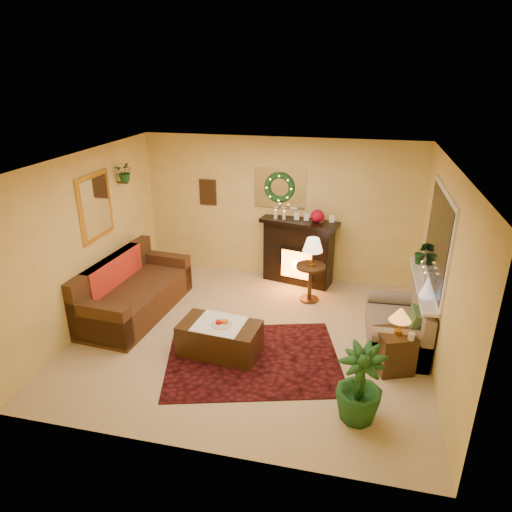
% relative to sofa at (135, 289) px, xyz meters
% --- Properties ---
extents(floor, '(5.00, 5.00, 0.00)m').
position_rel_sofa_xyz_m(floor, '(1.96, -0.28, -0.43)').
color(floor, beige).
rests_on(floor, ground).
extents(ceiling, '(5.00, 5.00, 0.00)m').
position_rel_sofa_xyz_m(ceiling, '(1.96, -0.28, 2.17)').
color(ceiling, white).
rests_on(ceiling, ground).
extents(wall_back, '(5.00, 5.00, 0.00)m').
position_rel_sofa_xyz_m(wall_back, '(1.96, 1.97, 0.87)').
color(wall_back, '#EFD88C').
rests_on(wall_back, ground).
extents(wall_front, '(5.00, 5.00, 0.00)m').
position_rel_sofa_xyz_m(wall_front, '(1.96, -2.53, 0.87)').
color(wall_front, '#EFD88C').
rests_on(wall_front, ground).
extents(wall_left, '(4.50, 4.50, 0.00)m').
position_rel_sofa_xyz_m(wall_left, '(-0.54, -0.28, 0.87)').
color(wall_left, '#EFD88C').
rests_on(wall_left, ground).
extents(wall_right, '(4.50, 4.50, 0.00)m').
position_rel_sofa_xyz_m(wall_right, '(4.46, -0.28, 0.87)').
color(wall_right, '#EFD88C').
rests_on(wall_right, ground).
extents(area_rug, '(2.70, 2.30, 0.01)m').
position_rel_sofa_xyz_m(area_rug, '(2.12, -0.82, -0.42)').
color(area_rug, '#401509').
rests_on(area_rug, floor).
extents(sofa, '(1.11, 2.21, 0.92)m').
position_rel_sofa_xyz_m(sofa, '(0.00, 0.00, 0.00)').
color(sofa, brown).
rests_on(sofa, floor).
extents(red_throw, '(0.85, 1.38, 0.02)m').
position_rel_sofa_xyz_m(red_throw, '(-0.03, 0.12, 0.03)').
color(red_throw, red).
rests_on(red_throw, sofa).
extents(fireplace, '(1.28, 0.65, 1.13)m').
position_rel_sofa_xyz_m(fireplace, '(2.36, 1.76, 0.12)').
color(fireplace, black).
rests_on(fireplace, floor).
extents(poinsettia, '(0.23, 0.23, 0.23)m').
position_rel_sofa_xyz_m(poinsettia, '(2.67, 1.73, 0.87)').
color(poinsettia, '#AE061F').
rests_on(poinsettia, fireplace).
extents(mantel_candle_a, '(0.06, 0.06, 0.19)m').
position_rel_sofa_xyz_m(mantel_candle_a, '(1.93, 1.73, 0.83)').
color(mantel_candle_a, white).
rests_on(mantel_candle_a, fireplace).
extents(mantel_candle_b, '(0.06, 0.06, 0.17)m').
position_rel_sofa_xyz_m(mantel_candle_b, '(2.09, 1.72, 0.83)').
color(mantel_candle_b, silver).
rests_on(mantel_candle_b, fireplace).
extents(mantel_mirror, '(0.92, 0.02, 0.72)m').
position_rel_sofa_xyz_m(mantel_mirror, '(1.96, 1.95, 1.27)').
color(mantel_mirror, white).
rests_on(mantel_mirror, wall_back).
extents(wreath, '(0.55, 0.11, 0.55)m').
position_rel_sofa_xyz_m(wreath, '(1.96, 1.91, 1.29)').
color(wreath, '#194719').
rests_on(wreath, wall_back).
extents(wall_art, '(0.32, 0.03, 0.48)m').
position_rel_sofa_xyz_m(wall_art, '(0.61, 1.95, 1.12)').
color(wall_art, '#381E11').
rests_on(wall_art, wall_back).
extents(gold_mirror, '(0.03, 0.84, 1.00)m').
position_rel_sofa_xyz_m(gold_mirror, '(-0.52, 0.02, 1.32)').
color(gold_mirror, gold).
rests_on(gold_mirror, wall_left).
extents(hanging_plant, '(0.33, 0.28, 0.36)m').
position_rel_sofa_xyz_m(hanging_plant, '(-0.38, 0.77, 1.54)').
color(hanging_plant, '#194719').
rests_on(hanging_plant, wall_left).
extents(loveseat, '(0.82, 1.36, 0.77)m').
position_rel_sofa_xyz_m(loveseat, '(4.02, -0.02, -0.01)').
color(loveseat, gray).
rests_on(loveseat, floor).
extents(window_frame, '(0.03, 1.86, 1.36)m').
position_rel_sofa_xyz_m(window_frame, '(4.44, 0.27, 1.12)').
color(window_frame, white).
rests_on(window_frame, wall_right).
extents(window_glass, '(0.02, 1.70, 1.22)m').
position_rel_sofa_xyz_m(window_glass, '(4.43, 0.27, 1.12)').
color(window_glass, black).
rests_on(window_glass, wall_right).
extents(window_sill, '(0.22, 1.86, 0.04)m').
position_rel_sofa_xyz_m(window_sill, '(4.34, 0.27, 0.44)').
color(window_sill, white).
rests_on(window_sill, wall_right).
extents(mini_tree, '(0.18, 0.18, 0.27)m').
position_rel_sofa_xyz_m(mini_tree, '(4.32, -0.18, 0.61)').
color(mini_tree, white).
rests_on(mini_tree, window_sill).
extents(sill_plant, '(0.26, 0.21, 0.48)m').
position_rel_sofa_xyz_m(sill_plant, '(4.36, 0.95, 0.66)').
color(sill_plant, '#143918').
rests_on(sill_plant, window_sill).
extents(side_table_round, '(0.62, 0.62, 0.65)m').
position_rel_sofa_xyz_m(side_table_round, '(2.66, 1.06, -0.10)').
color(side_table_round, '#56341E').
rests_on(side_table_round, floor).
extents(lamp_cream, '(0.33, 0.33, 0.51)m').
position_rel_sofa_xyz_m(lamp_cream, '(2.69, 1.04, 0.45)').
color(lamp_cream, beige).
rests_on(lamp_cream, side_table_round).
extents(end_table_square, '(0.58, 0.58, 0.55)m').
position_rel_sofa_xyz_m(end_table_square, '(3.96, -0.62, -0.16)').
color(end_table_square, '#452C1B').
rests_on(end_table_square, floor).
extents(lamp_tiffany, '(0.28, 0.28, 0.41)m').
position_rel_sofa_xyz_m(lamp_tiffany, '(3.98, -0.64, 0.32)').
color(lamp_tiffany, gold).
rests_on(lamp_tiffany, end_table_square).
extents(coffee_table, '(1.14, 0.70, 0.46)m').
position_rel_sofa_xyz_m(coffee_table, '(1.64, -0.78, -0.22)').
color(coffee_table, '#33170C').
rests_on(coffee_table, floor).
extents(fruit_bowl, '(0.28, 0.28, 0.07)m').
position_rel_sofa_xyz_m(fruit_bowl, '(1.68, -0.80, 0.02)').
color(fruit_bowl, silver).
rests_on(fruit_bowl, coffee_table).
extents(floor_palm, '(2.07, 2.07, 2.82)m').
position_rel_sofa_xyz_m(floor_palm, '(3.53, -1.67, 0.02)').
color(floor_palm, black).
rests_on(floor_palm, floor).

